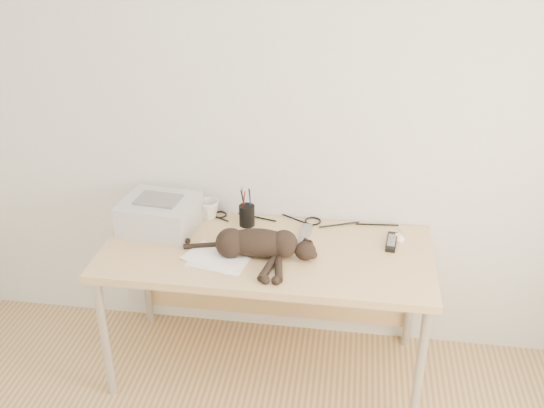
% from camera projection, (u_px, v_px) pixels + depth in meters
% --- Properties ---
extents(wall_back, '(3.50, 0.00, 3.50)m').
position_uv_depth(wall_back, '(277.00, 115.00, 2.99)').
color(wall_back, white).
rests_on(wall_back, floor).
extents(desk, '(1.60, 0.70, 0.74)m').
position_uv_depth(desk, '(269.00, 263.00, 3.07)').
color(desk, '#D4B27C').
rests_on(desk, floor).
extents(printer, '(0.39, 0.34, 0.17)m').
position_uv_depth(printer, '(160.00, 214.00, 3.08)').
color(printer, '#BCBCC1').
rests_on(printer, desk).
extents(papers, '(0.34, 0.28, 0.01)m').
position_uv_depth(papers, '(217.00, 259.00, 2.85)').
color(papers, white).
rests_on(papers, desk).
extents(cat, '(0.65, 0.29, 0.15)m').
position_uv_depth(cat, '(255.00, 245.00, 2.85)').
color(cat, black).
rests_on(cat, desk).
extents(mug, '(0.15, 0.15, 0.10)m').
position_uv_depth(mug, '(209.00, 209.00, 3.20)').
color(mug, white).
rests_on(mug, desk).
extents(pen_cup, '(0.08, 0.08, 0.21)m').
position_uv_depth(pen_cup, '(247.00, 215.00, 3.13)').
color(pen_cup, black).
rests_on(pen_cup, desk).
extents(remote_grey, '(0.06, 0.18, 0.02)m').
position_uv_depth(remote_grey, '(305.00, 233.00, 3.06)').
color(remote_grey, slate).
rests_on(remote_grey, desk).
extents(remote_black, '(0.07, 0.18, 0.02)m').
position_uv_depth(remote_black, '(391.00, 242.00, 2.98)').
color(remote_black, black).
rests_on(remote_black, desk).
extents(mouse, '(0.09, 0.11, 0.03)m').
position_uv_depth(mouse, '(398.00, 235.00, 3.02)').
color(mouse, white).
rests_on(mouse, desk).
extents(cable_tangle, '(1.36, 0.09, 0.01)m').
position_uv_depth(cable_tangle, '(275.00, 218.00, 3.20)').
color(cable_tangle, black).
rests_on(cable_tangle, desk).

